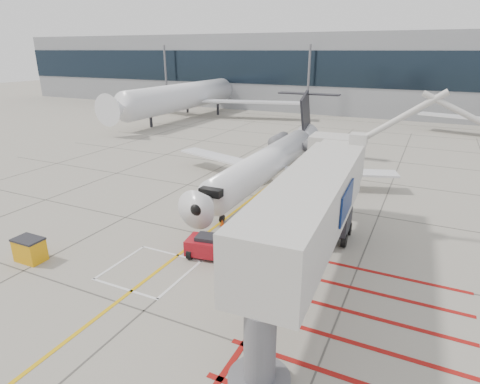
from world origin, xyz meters
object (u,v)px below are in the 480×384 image
at_px(regional_jet, 258,152).
at_px(pushback_tug, 208,245).
at_px(spill_bin, 30,249).
at_px(jet_bridge, 310,216).

relative_size(regional_jet, pushback_tug, 11.33).
bearing_deg(spill_bin, jet_bridge, 15.22).
height_order(regional_jet, pushback_tug, regional_jet).
xyz_separation_m(pushback_tug, spill_bin, (-8.68, -4.70, -0.01)).
relative_size(pushback_tug, spill_bin, 1.51).
bearing_deg(jet_bridge, spill_bin, -167.30).
xyz_separation_m(regional_jet, spill_bin, (-7.04, -15.54, -2.83)).
height_order(jet_bridge, pushback_tug, jet_bridge).
bearing_deg(jet_bridge, pushback_tug, 170.87).
bearing_deg(pushback_tug, jet_bridge, -15.85).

